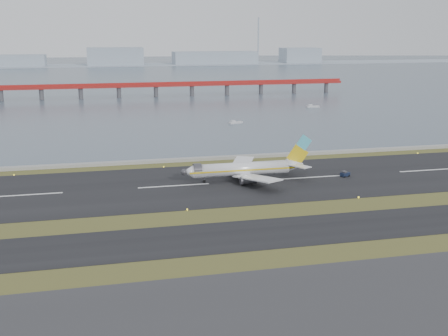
{
  "coord_description": "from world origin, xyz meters",
  "views": [
    {
      "loc": [
        -20.82,
        -120.23,
        42.11
      ],
      "look_at": [
        12.53,
        22.0,
        6.43
      ],
      "focal_mm": 45.0,
      "sensor_mm": 36.0,
      "label": 1
    }
  ],
  "objects": [
    {
      "name": "ground",
      "position": [
        0.0,
        0.0,
        0.0
      ],
      "size": [
        1000.0,
        1000.0,
        0.0
      ],
      "primitive_type": "plane",
      "color": "#3A4E1B",
      "rests_on": "ground"
    },
    {
      "name": "taxiway_strip",
      "position": [
        0.0,
        -12.0,
        0.05
      ],
      "size": [
        1000.0,
        18.0,
        0.1
      ],
      "primitive_type": "cube",
      "color": "black",
      "rests_on": "ground"
    },
    {
      "name": "runway_strip",
      "position": [
        0.0,
        30.0,
        0.05
      ],
      "size": [
        1000.0,
        45.0,
        0.1
      ],
      "primitive_type": "cube",
      "color": "black",
      "rests_on": "ground"
    },
    {
      "name": "seawall",
      "position": [
        0.0,
        60.0,
        0.5
      ],
      "size": [
        1000.0,
        2.5,
        1.0
      ],
      "primitive_type": "cube",
      "color": "gray",
      "rests_on": "ground"
    },
    {
      "name": "bay_water",
      "position": [
        0.0,
        460.0,
        0.0
      ],
      "size": [
        1400.0,
        800.0,
        1.3
      ],
      "primitive_type": "cube",
      "color": "#485666",
      "rests_on": "ground"
    },
    {
      "name": "red_pier",
      "position": [
        20.0,
        250.0,
        7.28
      ],
      "size": [
        260.0,
        5.0,
        10.2
      ],
      "color": "maroon",
      "rests_on": "ground"
    },
    {
      "name": "far_shoreline",
      "position": [
        13.62,
        620.0,
        6.07
      ],
      "size": [
        1400.0,
        80.0,
        60.5
      ],
      "color": "#98A6B4",
      "rests_on": "ground"
    },
    {
      "name": "airliner",
      "position": [
        21.47,
        31.52,
        3.46
      ],
      "size": [
        38.52,
        32.89,
        12.8
      ],
      "color": "white",
      "rests_on": "ground"
    },
    {
      "name": "pushback_tug",
      "position": [
        51.01,
        28.62,
        0.87
      ],
      "size": [
        3.21,
        2.6,
        1.8
      ],
      "rotation": [
        0.0,
        0.0,
        0.42
      ],
      "color": "#131C34",
      "rests_on": "ground"
    },
    {
      "name": "workboat_near",
      "position": [
        43.66,
        132.09,
        0.52
      ],
      "size": [
        7.06,
        4.12,
        1.64
      ],
      "rotation": [
        0.0,
        0.0,
        0.32
      ],
      "color": "silver",
      "rests_on": "ground"
    },
    {
      "name": "workboat_far",
      "position": [
        100.67,
        177.65,
        0.56
      ],
      "size": [
        7.33,
        2.32,
        1.78
      ],
      "rotation": [
        0.0,
        0.0,
        0.0
      ],
      "color": "silver",
      "rests_on": "ground"
    }
  ]
}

